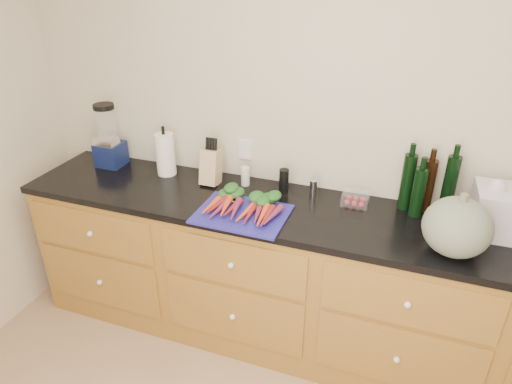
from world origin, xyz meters
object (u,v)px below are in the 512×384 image
at_px(paper_towel, 165,154).
at_px(cutting_board, 242,214).
at_px(carrots, 245,206).
at_px(knife_block, 211,167).
at_px(tomato_box, 355,198).
at_px(blender_appliance, 108,139).
at_px(squash, 457,227).

bearing_deg(paper_towel, cutting_board, -26.65).
bearing_deg(carrots, paper_towel, 156.16).
distance_m(paper_towel, knife_block, 0.32).
distance_m(cutting_board, tomato_box, 0.64).
bearing_deg(cutting_board, blender_appliance, 163.16).
distance_m(squash, tomato_box, 0.60).
height_order(carrots, knife_block, knife_block).
bearing_deg(blender_appliance, cutting_board, -16.84).
distance_m(cutting_board, squash, 1.06).
xyz_separation_m(squash, tomato_box, (-0.50, 0.32, -0.11)).
relative_size(squash, knife_block, 1.47).
relative_size(squash, blender_appliance, 0.75).
relative_size(carrots, paper_towel, 1.49).
relative_size(knife_block, tomato_box, 1.45).
bearing_deg(blender_appliance, knife_block, -1.39).
bearing_deg(blender_appliance, carrots, -14.91).
relative_size(carrots, squash, 1.28).
xyz_separation_m(carrots, tomato_box, (0.55, 0.29, -0.00)).
height_order(cutting_board, carrots, carrots).
relative_size(cutting_board, blender_appliance, 1.17).
height_order(cutting_board, tomato_box, tomato_box).
distance_m(cutting_board, knife_block, 0.45).
distance_m(cutting_board, paper_towel, 0.72).
distance_m(blender_appliance, paper_towel, 0.41).
bearing_deg(carrots, cutting_board, -90.00).
height_order(blender_appliance, tomato_box, blender_appliance).
bearing_deg(carrots, squash, -1.34).
bearing_deg(carrots, blender_appliance, 165.09).
xyz_separation_m(blender_appliance, tomato_box, (1.60, 0.01, -0.15)).
relative_size(carrots, knife_block, 1.88).
height_order(paper_towel, tomato_box, paper_towel).
bearing_deg(blender_appliance, squash, -8.25).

